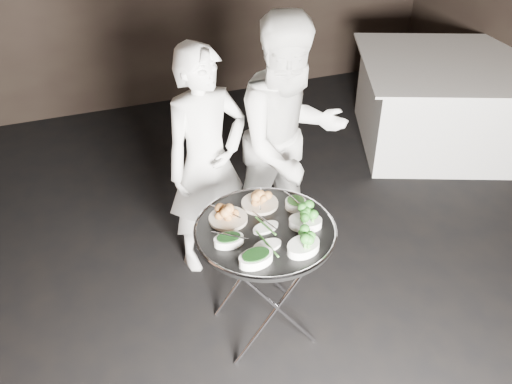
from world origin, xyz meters
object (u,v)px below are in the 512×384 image
object	(u,v)px
tray_stand	(265,277)
waiter_right	(290,142)
dining_table	(437,104)
waiter_left	(207,163)
serving_tray	(265,230)

from	to	relation	value
tray_stand	waiter_right	bearing A→B (deg)	58.42
waiter_right	dining_table	world-z (taller)	waiter_right
waiter_left	dining_table	xyz separation A→B (m)	(2.42, 0.87, -0.39)
tray_stand	waiter_left	world-z (taller)	waiter_left
serving_tray	waiter_right	bearing A→B (deg)	58.42
serving_tray	waiter_left	bearing A→B (deg)	99.09
serving_tray	waiter_right	distance (m)	0.83
waiter_left	dining_table	distance (m)	2.60
tray_stand	waiter_left	size ratio (longest dim) A/B	0.49
waiter_left	dining_table	world-z (taller)	waiter_left
tray_stand	serving_tray	world-z (taller)	serving_tray
waiter_left	waiter_right	distance (m)	0.56
tray_stand	dining_table	bearing A→B (deg)	35.33
serving_tray	tray_stand	bearing A→B (deg)	-90.00
tray_stand	dining_table	xyz separation A→B (m)	(2.30, 1.63, -0.03)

